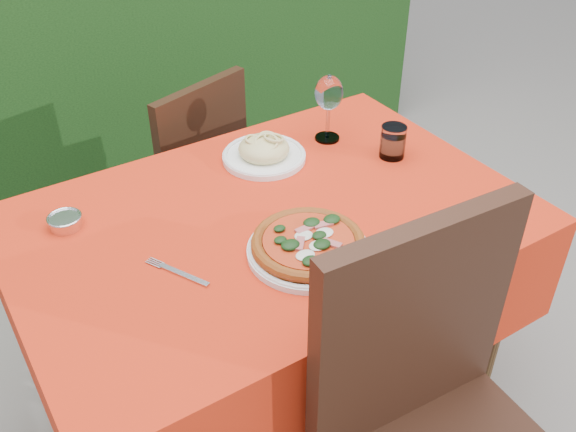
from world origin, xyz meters
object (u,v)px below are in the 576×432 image
pizza_plate (308,245)px  wine_glass (329,96)px  pasta_plate (264,152)px  fork (184,275)px  chair_far (188,173)px  chair_near (438,426)px  water_glass (393,143)px  steel_ramekin (65,222)px

pizza_plate → wine_glass: (0.35, 0.41, 0.12)m
pasta_plate → fork: 0.52m
fork → chair_far: bearing=38.8°
chair_near → water_glass: chair_near is taller
fork → water_glass: bearing=-15.0°
chair_far → water_glass: size_ratio=8.93×
chair_near → water_glass: size_ratio=10.84×
pasta_plate → wine_glass: 0.25m
pizza_plate → steel_ramekin: bearing=137.4°
pizza_plate → pasta_plate: (0.13, 0.42, -0.00)m
pizza_plate → pasta_plate: 0.44m
fork → pizza_plate: bearing=-43.9°
steel_ramekin → chair_near: bearing=-60.8°
pizza_plate → chair_near: bearing=-86.3°
chair_near → pizza_plate: (-0.03, 0.43, 0.19)m
chair_near → fork: bearing=123.7°
pizza_plate → fork: pizza_plate is taller
pasta_plate → steel_ramekin: bearing=-178.6°
chair_near → water_glass: bearing=61.3°
fork → steel_ramekin: size_ratio=2.36×
pizza_plate → water_glass: water_glass is taller
pizza_plate → steel_ramekin: 0.59m
chair_near → chair_far: size_ratio=1.21×
wine_glass → fork: (-0.62, -0.33, -0.14)m
chair_near → pasta_plate: (0.10, 0.85, 0.19)m
steel_ramekin → fork: bearing=-62.8°
steel_ramekin → pizza_plate: bearing=-42.6°
pizza_plate → fork: size_ratio=1.84×
wine_glass → fork: bearing=-152.1°
water_glass → wine_glass: wine_glass is taller
steel_ramekin → water_glass: bearing=-10.8°
pasta_plate → fork: pasta_plate is taller
chair_far → pasta_plate: (0.05, -0.45, 0.29)m
chair_near → chair_far: chair_near is taller
pizza_plate → chair_far: bearing=84.6°
chair_far → steel_ramekin: (-0.52, -0.46, 0.28)m
chair_near → pizza_plate: chair_near is taller
wine_glass → steel_ramekin: size_ratio=2.62×
chair_far → pasta_plate: bearing=79.1°
wine_glass → water_glass: bearing=-62.1°
chair_far → wine_glass: size_ratio=4.19×
water_glass → wine_glass: (-0.10, 0.18, 0.10)m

